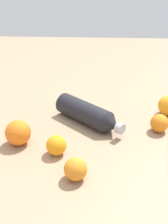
# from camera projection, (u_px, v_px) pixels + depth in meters

# --- Properties ---
(ground_plane) EXTENTS (2.40, 2.40, 0.00)m
(ground_plane) POSITION_uv_depth(u_px,v_px,m) (88.00, 122.00, 1.07)
(ground_plane) COLOR #9E7F60
(water_bottle) EXTENTS (0.23, 0.25, 0.08)m
(water_bottle) POSITION_uv_depth(u_px,v_px,m) (89.00, 114.00, 1.05)
(water_bottle) COLOR black
(water_bottle) RESTS_ON ground_plane
(orange_0) EXTENTS (0.06, 0.06, 0.06)m
(orange_0) POSITION_uv_depth(u_px,v_px,m) (76.00, 169.00, 0.79)
(orange_0) COLOR orange
(orange_0) RESTS_ON ground_plane
(orange_1) EXTENTS (0.06, 0.06, 0.06)m
(orange_1) POSITION_uv_depth(u_px,v_px,m) (56.00, 145.00, 0.89)
(orange_1) COLOR orange
(orange_1) RESTS_ON ground_plane
(orange_2) EXTENTS (0.06, 0.06, 0.06)m
(orange_2) POSITION_uv_depth(u_px,v_px,m) (159.00, 123.00, 1.01)
(orange_2) COLOR orange
(orange_2) RESTS_ON ground_plane
(orange_3) EXTENTS (0.07, 0.07, 0.07)m
(orange_3) POSITION_uv_depth(u_px,v_px,m) (168.00, 105.00, 1.11)
(orange_3) COLOR orange
(orange_3) RESTS_ON ground_plane
(orange_4) EXTENTS (0.08, 0.08, 0.08)m
(orange_4) POSITION_uv_depth(u_px,v_px,m) (18.00, 133.00, 0.94)
(orange_4) COLOR orange
(orange_4) RESTS_ON ground_plane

